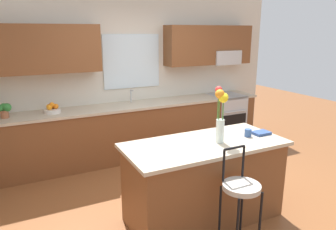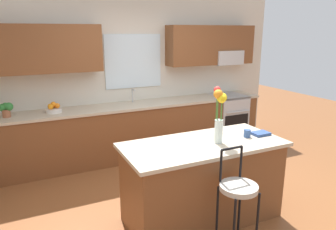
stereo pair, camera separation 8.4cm
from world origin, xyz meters
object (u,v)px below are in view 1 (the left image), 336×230
flower_vase (221,110)px  fruit_bowl_oranges (52,109)px  kitchen_island (204,181)px  oven_range (225,118)px  bar_stool_near (241,191)px  cookbook (261,133)px  mug_ceramic (248,133)px  potted_plant_small (4,109)px

flower_vase → fruit_bowl_oranges: bearing=123.8°
kitchen_island → flower_vase: bearing=-24.6°
oven_range → fruit_bowl_oranges: 3.20m
bar_stool_near → cookbook: 1.00m
oven_range → fruit_bowl_oranges: fruit_bowl_oranges is taller
kitchen_island → mug_ceramic: size_ratio=19.90×
mug_ceramic → fruit_bowl_oranges: (-1.88, 2.17, 0.01)m
mug_ceramic → fruit_bowl_oranges: bearing=130.9°
flower_vase → cookbook: flower_vase is taller
oven_range → flower_vase: bearing=-128.1°
bar_stool_near → oven_range: bearing=56.0°
flower_vase → potted_plant_small: 3.04m
bar_stool_near → flower_vase: 0.88m
fruit_bowl_oranges → kitchen_island: bearing=-58.1°
oven_range → bar_stool_near: bearing=-124.0°
cookbook → fruit_bowl_oranges: 3.00m
kitchen_island → bar_stool_near: size_ratio=1.72×
mug_ceramic → oven_range: bearing=59.0°
oven_range → cookbook: cookbook is taller
bar_stool_near → fruit_bowl_oranges: size_ratio=4.34×
oven_range → flower_vase: size_ratio=1.49×
cookbook → fruit_bowl_oranges: size_ratio=0.83×
fruit_bowl_oranges → cookbook: bearing=-46.3°
bar_stool_near → cookbook: bearing=37.7°
mug_ceramic → cookbook: bearing=-0.6°
flower_vase → fruit_bowl_oranges: size_ratio=2.57×
oven_range → bar_stool_near: bar_stool_near is taller
kitchen_island → fruit_bowl_oranges: fruit_bowl_oranges is taller
potted_plant_small → mug_ceramic: bearing=-40.8°
oven_range → cookbook: (-1.09, -2.14, 0.48)m
mug_ceramic → cookbook: (0.20, -0.00, -0.03)m
flower_vase → cookbook: size_ratio=3.09×
cookbook → oven_range: bearing=63.1°
flower_vase → mug_ceramic: 0.52m
kitchen_island → mug_ceramic: bearing=-4.8°
bar_stool_near → flower_vase: size_ratio=1.69×
bar_stool_near → potted_plant_small: size_ratio=4.94×
kitchen_island → cookbook: 0.89m
mug_ceramic → potted_plant_small: bearing=139.2°
kitchen_island → cookbook: (0.75, -0.05, 0.47)m
cookbook → potted_plant_small: bearing=141.3°
kitchen_island → mug_ceramic: (0.55, -0.05, 0.50)m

